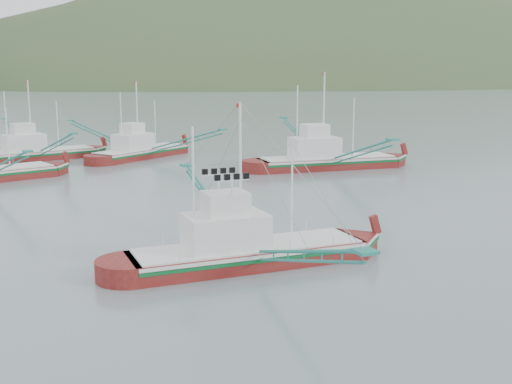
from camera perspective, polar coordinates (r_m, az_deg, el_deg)
name	(u,v)px	position (r m, az deg, el deg)	size (l,w,h in m)	color
ground	(301,272)	(33.71, 3.98, -7.12)	(1200.00, 1200.00, 0.00)	slate
main_boat	(244,241)	(34.42, -1.03, -4.38)	(12.87, 23.27, 9.42)	maroon
bg_boat_right	(325,155)	(68.67, 6.18, 3.33)	(15.22, 27.02, 10.95)	maroon
bg_boat_far	(140,141)	(77.87, -10.26, 4.52)	(17.43, 21.70, 9.76)	maroon
bg_boat_extra	(34,145)	(79.21, -19.09, 4.00)	(14.03, 24.19, 9.95)	maroon
headland_right	(327,83)	(524.60, 6.37, 9.60)	(684.00, 432.00, 306.00)	#374A26
ridge_distant	(40,82)	(590.38, -18.67, 9.23)	(960.00, 400.00, 240.00)	slate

